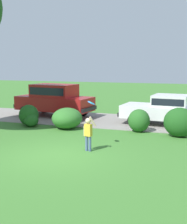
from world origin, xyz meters
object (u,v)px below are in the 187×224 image
object	(u,v)px
frisbee	(91,103)
parked_sedan	(166,109)
parked_suv	(54,99)
child_thrower	(88,132)

from	to	relation	value
frisbee	parked_sedan	bearing A→B (deg)	67.11
parked_suv	child_thrower	size ratio (longest dim) A/B	3.80
child_thrower	frisbee	distance (m)	1.07
parked_sedan	parked_suv	bearing A→B (deg)	175.38
parked_sedan	frisbee	xyz separation A→B (m)	(-2.20, -5.21, 0.85)
parked_sedan	parked_suv	size ratio (longest dim) A/B	0.93
parked_suv	parked_sedan	bearing A→B (deg)	-4.62
child_thrower	frisbee	world-z (taller)	frisbee
parked_sedan	child_thrower	xyz separation A→B (m)	(-2.16, -5.65, -0.13)
parked_suv	child_thrower	distance (m)	7.55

